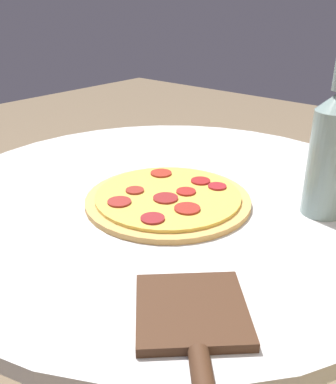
{
  "coord_description": "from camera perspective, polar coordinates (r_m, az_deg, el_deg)",
  "views": [
    {
      "loc": [
        0.56,
        0.47,
        1.08
      ],
      "look_at": [
        0.04,
        0.03,
        0.77
      ],
      "focal_mm": 40.0,
      "sensor_mm": 36.0,
      "label": 1
    }
  ],
  "objects": [
    {
      "name": "pizza",
      "position": [
        0.76,
        0.0,
        -0.84
      ],
      "size": [
        0.29,
        0.29,
        0.02
      ],
      "color": "tan",
      "rests_on": "table"
    },
    {
      "name": "beer_bottle",
      "position": [
        0.73,
        20.94,
        5.44
      ],
      "size": [
        0.07,
        0.07,
        0.3
      ],
      "color": "gray",
      "rests_on": "table"
    },
    {
      "name": "pizza_paddle",
      "position": [
        0.49,
        3.52,
        -17.55
      ],
      "size": [
        0.23,
        0.22,
        0.02
      ],
      "rotation": [
        0.0,
        0.0,
        0.77
      ],
      "color": "#422819",
      "rests_on": "table"
    },
    {
      "name": "table",
      "position": [
        0.9,
        0.48,
        -10.76
      ],
      "size": [
        0.9,
        0.9,
        0.75
      ],
      "color": "silver",
      "rests_on": "ground_plane"
    }
  ]
}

